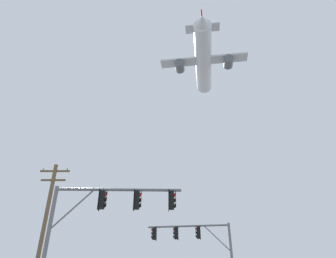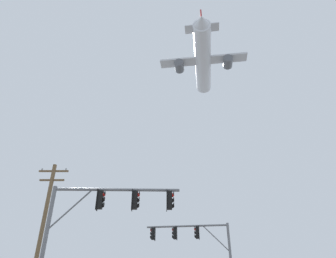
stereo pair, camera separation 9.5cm
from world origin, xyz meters
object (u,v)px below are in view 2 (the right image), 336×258
airplane (203,61)px  utility_pole (42,227)px  signal_pole_far (195,242)px  signal_pole_near (102,214)px

airplane → utility_pole: bearing=-124.4°
signal_pole_far → utility_pole: 11.26m
utility_pole → airplane: bearing=55.6°
signal_pole_near → utility_pole: bearing=131.5°
signal_pole_near → utility_pole: utility_pole is taller
airplane → signal_pole_far: bearing=-103.9°
signal_pole_near → airplane: size_ratio=0.30×
signal_pole_near → airplane: bearing=70.5°
signal_pole_near → utility_pole: 8.05m
utility_pole → airplane: 44.36m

